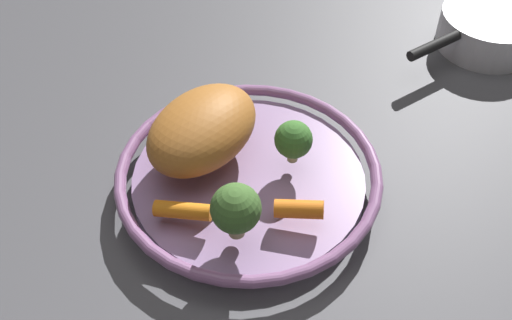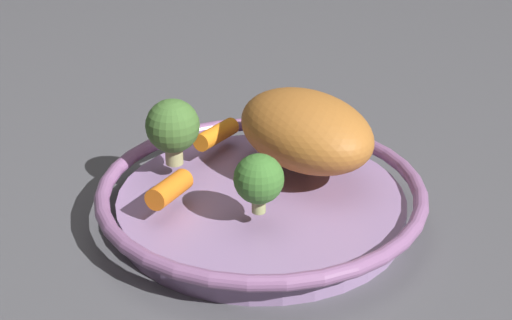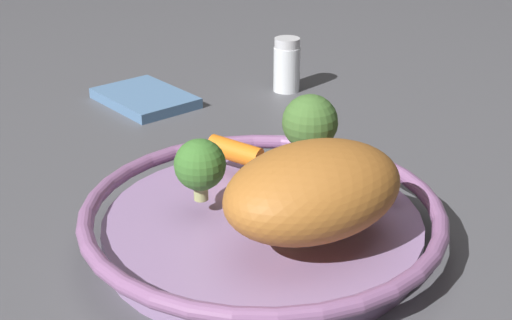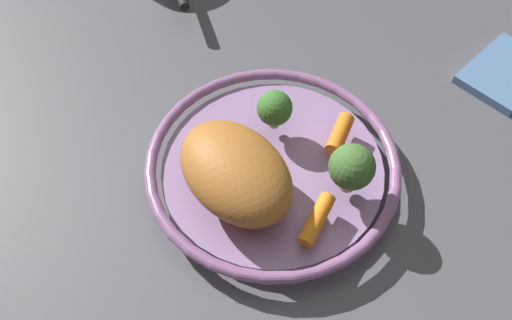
# 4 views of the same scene
# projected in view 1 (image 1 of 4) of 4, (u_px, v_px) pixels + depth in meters

# --- Properties ---
(ground_plane) EXTENTS (2.35, 2.35, 0.00)m
(ground_plane) POSITION_uv_depth(u_px,v_px,m) (249.00, 190.00, 0.77)
(ground_plane) COLOR #4C4C51
(serving_bowl) EXTENTS (0.33, 0.33, 0.04)m
(serving_bowl) POSITION_uv_depth(u_px,v_px,m) (249.00, 178.00, 0.75)
(serving_bowl) COLOR #8E709E
(serving_bowl) RESTS_ON ground_plane
(roast_chicken_piece) EXTENTS (0.15, 0.18, 0.07)m
(roast_chicken_piece) POSITION_uv_depth(u_px,v_px,m) (202.00, 129.00, 0.73)
(roast_chicken_piece) COLOR #A96529
(roast_chicken_piece) RESTS_ON serving_bowl
(baby_carrot_back) EXTENTS (0.06, 0.03, 0.03)m
(baby_carrot_back) POSITION_uv_depth(u_px,v_px,m) (299.00, 209.00, 0.68)
(baby_carrot_back) COLOR orange
(baby_carrot_back) RESTS_ON serving_bowl
(baby_carrot_center) EXTENTS (0.07, 0.03, 0.03)m
(baby_carrot_center) POSITION_uv_depth(u_px,v_px,m) (183.00, 210.00, 0.68)
(baby_carrot_center) COLOR orange
(baby_carrot_center) RESTS_ON serving_bowl
(broccoli_floret_edge) EXTENTS (0.05, 0.05, 0.06)m
(broccoli_floret_edge) POSITION_uv_depth(u_px,v_px,m) (293.00, 140.00, 0.73)
(broccoli_floret_edge) COLOR #9CA466
(broccoli_floret_edge) RESTS_ON serving_bowl
(broccoli_floret_large) EXTENTS (0.06, 0.06, 0.07)m
(broccoli_floret_large) POSITION_uv_depth(u_px,v_px,m) (236.00, 209.00, 0.64)
(broccoli_floret_large) COLOR tan
(broccoli_floret_large) RESTS_ON serving_bowl
(saucepan) EXTENTS (0.19, 0.22, 0.06)m
(saucepan) POSITION_uv_depth(u_px,v_px,m) (488.00, 30.00, 0.96)
(saucepan) COLOR silver
(saucepan) RESTS_ON ground_plane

